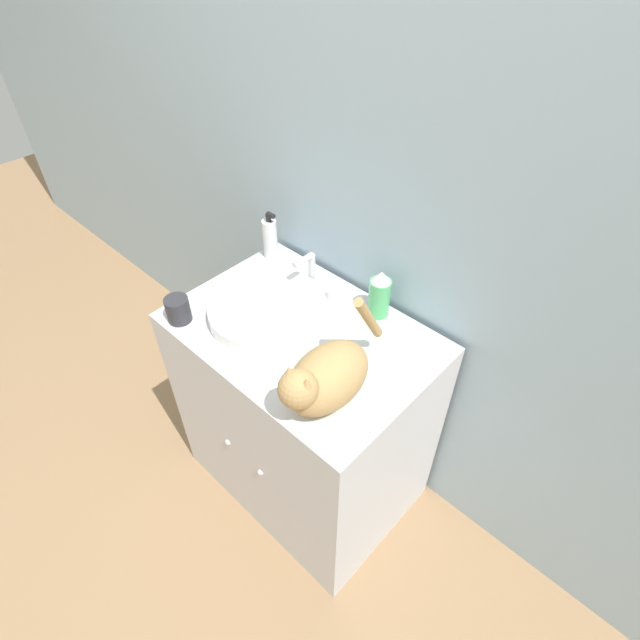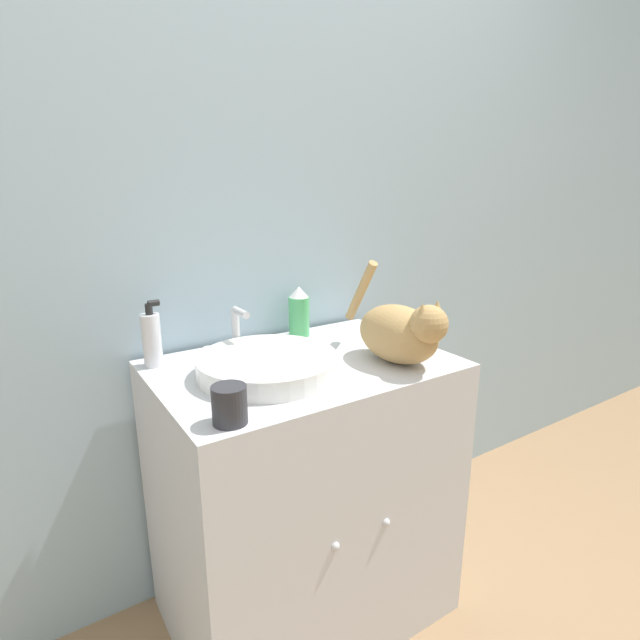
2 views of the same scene
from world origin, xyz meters
The scene contains 8 objects.
wall_back centered at (0.00, 0.62, 1.25)m, with size 6.00×0.05×2.50m.
vanity_cabinet centered at (0.00, 0.29, 0.43)m, with size 0.84×0.59×0.86m.
sink_basin centered at (-0.13, 0.26, 0.89)m, with size 0.38×0.38×0.05m.
faucet centered at (-0.13, 0.46, 0.92)m, with size 0.21×0.10×0.15m.
cat centered at (0.24, 0.14, 0.95)m, with size 0.18×0.40×0.28m.
soap_bottle centered at (-0.37, 0.50, 0.94)m, with size 0.06×0.05×0.19m.
spray_bottle centered at (0.12, 0.52, 0.94)m, with size 0.07×0.07×0.17m.
cup centered at (-0.32, 0.06, 0.90)m, with size 0.08×0.08×0.09m.
Camera 2 is at (-0.69, -0.87, 1.37)m, focal length 28.00 mm.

